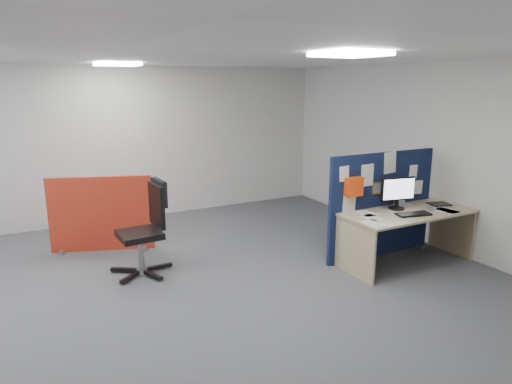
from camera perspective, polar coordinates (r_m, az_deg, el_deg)
name	(u,v)px	position (r m, az deg, el deg)	size (l,w,h in m)	color
floor	(135,308)	(5.31, -14.91, -13.89)	(9.00, 9.00, 0.00)	#4E5055
ceiling	(117,50)	(4.75, -16.94, 16.57)	(9.00, 7.00, 0.02)	white
wall_back	(80,147)	(8.26, -21.10, 5.26)	(9.00, 0.02, 2.70)	silver
wall_front	(341,378)	(1.81, 10.62, -21.93)	(9.00, 0.02, 2.70)	silver
wall_right	(436,156)	(7.23, 21.57, 4.18)	(0.02, 7.00, 2.70)	silver
ceiling_lights	(136,58)	(5.47, -14.79, 15.89)	(4.10, 4.10, 0.04)	white
navy_divider	(380,204)	(6.60, 15.28, -1.50)	(1.79, 0.30, 1.49)	#0E1533
main_desk	(405,223)	(6.49, 18.09, -3.65)	(1.83, 0.82, 0.73)	tan
monitor_main	(398,192)	(6.43, 17.29, 0.05)	(0.50, 0.21, 0.44)	black
keyboard	(413,214)	(6.26, 19.08, -2.62)	(0.45, 0.18, 0.03)	black
mouse	(430,209)	(6.58, 20.93, -2.00)	(0.10, 0.06, 0.03)	gray
paper_tray	(439,204)	(6.93, 21.91, -1.39)	(0.28, 0.22, 0.01)	black
red_divider	(101,215)	(6.99, -18.77, -2.71)	(1.40, 0.53, 1.10)	#AA2115
office_chair	(148,222)	(5.97, -13.31, -3.68)	(0.77, 0.79, 1.19)	black
desk_papers	(403,213)	(6.32, 17.85, -2.50)	(1.50, 0.87, 0.00)	white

